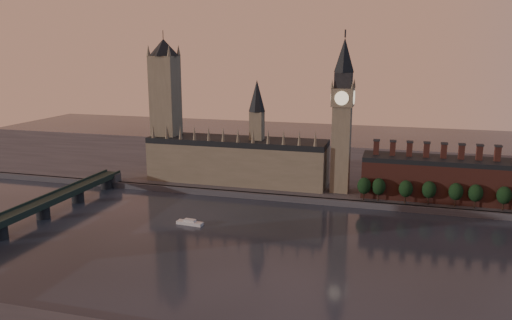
{
  "coord_description": "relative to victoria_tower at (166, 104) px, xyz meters",
  "views": [
    {
      "loc": [
        44.64,
        -220.78,
        98.64
      ],
      "look_at": [
        -33.63,
        55.0,
        34.91
      ],
      "focal_mm": 35.0,
      "sensor_mm": 36.0,
      "label": 1
    }
  ],
  "objects": [
    {
      "name": "embankment_tree_1",
      "position": [
        156.3,
        -20.83,
        -45.62
      ],
      "size": [
        8.6,
        8.6,
        14.88
      ],
      "color": "black",
      "rests_on": "north_bank"
    },
    {
      "name": "chimney_block",
      "position": [
        200.0,
        -5.0,
        -41.27
      ],
      "size": [
        110.0,
        25.0,
        37.0
      ],
      "color": "brown",
      "rests_on": "north_bank"
    },
    {
      "name": "victoria_tower",
      "position": [
        0.0,
        0.0,
        0.0
      ],
      "size": [
        24.0,
        24.0,
        108.0
      ],
      "color": "#786C55",
      "rests_on": "north_bank"
    },
    {
      "name": "embankment_tree_2",
      "position": [
        172.85,
        -21.39,
        -45.62
      ],
      "size": [
        8.6,
        8.6,
        14.88
      ],
      "color": "black",
      "rests_on": "north_bank"
    },
    {
      "name": "embankment_tree_5",
      "position": [
        213.54,
        -19.78,
        -45.62
      ],
      "size": [
        8.6,
        8.6,
        14.88
      ],
      "color": "black",
      "rests_on": "north_bank"
    },
    {
      "name": "embankment_tree_6",
      "position": [
        229.29,
        -20.15,
        -45.62
      ],
      "size": [
        8.6,
        8.6,
        14.88
      ],
      "color": "black",
      "rests_on": "north_bank"
    },
    {
      "name": "palace_of_westminster",
      "position": [
        55.59,
        -0.09,
        -37.46
      ],
      "size": [
        130.0,
        30.3,
        74.0
      ],
      "color": "#786C55",
      "rests_on": "north_bank"
    },
    {
      "name": "north_bank",
      "position": [
        120.0,
        63.04,
        -57.09
      ],
      "size": [
        900.0,
        182.0,
        4.0
      ],
      "color": "#4E4D53",
      "rests_on": "ground"
    },
    {
      "name": "embankment_tree_3",
      "position": [
        186.75,
        -19.65,
        -45.62
      ],
      "size": [
        8.6,
        8.6,
        14.88
      ],
      "color": "black",
      "rests_on": "north_bank"
    },
    {
      "name": "river_boat",
      "position": [
        53.63,
        -84.3,
        -57.89
      ],
      "size": [
        15.98,
        5.85,
        3.13
      ],
      "rotation": [
        0.0,
        0.0,
        -0.09
      ],
      "color": "silver",
      "rests_on": "ground"
    },
    {
      "name": "westminster_bridge",
      "position": [
        -35.0,
        -117.7,
        -51.65
      ],
      "size": [
        14.0,
        200.0,
        11.55
      ],
      "color": "#1E2F28",
      "rests_on": "ground"
    },
    {
      "name": "embankment_tree_0",
      "position": [
        147.31,
        -21.38,
        -45.62
      ],
      "size": [
        8.6,
        8.6,
        14.88
      ],
      "color": "black",
      "rests_on": "north_bank"
    },
    {
      "name": "big_ben",
      "position": [
        130.0,
        -5.0,
        -2.26
      ],
      "size": [
        15.0,
        15.0,
        107.0
      ],
      "color": "#786C55",
      "rests_on": "north_bank"
    },
    {
      "name": "embankment_tree_4",
      "position": [
        202.35,
        -19.64,
        -45.62
      ],
      "size": [
        8.6,
        8.6,
        14.88
      ],
      "color": "black",
      "rests_on": "north_bank"
    },
    {
      "name": "ground",
      "position": [
        120.0,
        -115.0,
        -59.09
      ],
      "size": [
        900.0,
        900.0,
        0.0
      ],
      "primitive_type": "plane",
      "color": "black",
      "rests_on": "ground"
    }
  ]
}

